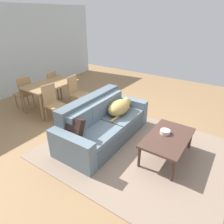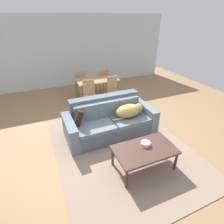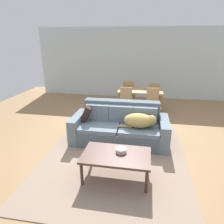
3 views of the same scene
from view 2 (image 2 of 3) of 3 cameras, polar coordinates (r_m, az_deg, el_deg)
The scene contains 13 objects.
ground_plane at distance 4.56m, azimuth 0.67°, elevation -6.46°, with size 10.00×10.00×0.00m, color #9B764E.
back_partition at distance 7.68m, azimuth -12.06°, elevation 18.36°, with size 8.00×0.12×2.70m, color silver.
area_rug at distance 4.01m, azimuth 3.64°, elevation -12.10°, with size 2.79×3.36×0.01m, color gray.
couch at distance 4.41m, azimuth -0.83°, elevation -2.72°, with size 2.18×0.99×0.89m.
dog_on_left_cushion at distance 4.33m, azimuth 5.57°, elevation 0.48°, with size 0.82×0.39×0.31m.
throw_pillow_by_left_arm at distance 4.11m, azimuth -11.30°, elevation -1.29°, with size 0.13×0.40×0.40m, color #301F1A.
coffee_table at distance 3.42m, azimuth 10.34°, elevation -12.11°, with size 1.13×0.69×0.46m.
bowl_on_coffee_table at distance 3.46m, azimuth 10.67°, elevation -9.91°, with size 0.18×0.18×0.07m, color silver.
dining_table at distance 6.08m, azimuth -4.92°, elevation 9.79°, with size 1.37×0.81×0.75m.
dining_chair_near_left at distance 5.55m, azimuth -7.15°, elevation 5.83°, with size 0.43×0.43×0.92m.
dining_chair_near_right at distance 5.79m, azimuth 0.61°, elevation 7.13°, with size 0.45×0.45×0.93m.
dining_chair_far_left at distance 6.60m, azimuth -10.09°, elevation 9.34°, with size 0.44×0.44×0.92m.
dining_chair_far_right at distance 6.75m, azimuth -3.00°, elevation 10.05°, with size 0.45×0.45×0.89m.
Camera 2 is at (-1.53, -3.42, 2.61)m, focal length 28.60 mm.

